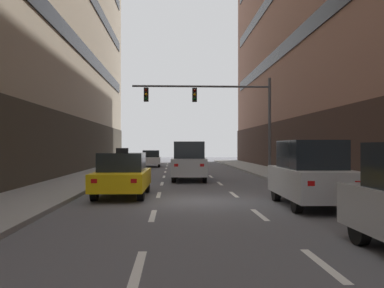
# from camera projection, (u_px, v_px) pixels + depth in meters

# --- Properties ---
(ground_plane) EXTENTS (120.00, 120.00, 0.00)m
(ground_plane) POSITION_uv_depth(u_px,v_px,m) (200.00, 201.00, 14.74)
(ground_plane) COLOR #515156
(sidewalk_left) EXTENTS (3.21, 80.00, 0.14)m
(sidewalk_left) POSITION_uv_depth(u_px,v_px,m) (24.00, 200.00, 14.45)
(sidewalk_left) COLOR gray
(sidewalk_left) RESTS_ON ground
(sidewalk_right) EXTENTS (3.21, 80.00, 0.14)m
(sidewalk_right) POSITION_uv_depth(u_px,v_px,m) (369.00, 198.00, 15.03)
(sidewalk_right) COLOR gray
(sidewalk_right) RESTS_ON ground
(lane_stripe_l1_s2) EXTENTS (0.16, 2.00, 0.01)m
(lane_stripe_l1_s2) POSITION_uv_depth(u_px,v_px,m) (138.00, 267.00, 6.68)
(lane_stripe_l1_s2) COLOR silver
(lane_stripe_l1_s2) RESTS_ON ground
(lane_stripe_l1_s3) EXTENTS (0.16, 2.00, 0.01)m
(lane_stripe_l1_s3) POSITION_uv_depth(u_px,v_px,m) (153.00, 215.00, 11.67)
(lane_stripe_l1_s3) COLOR silver
(lane_stripe_l1_s3) RESTS_ON ground
(lane_stripe_l1_s4) EXTENTS (0.16, 2.00, 0.01)m
(lane_stripe_l1_s4) POSITION_uv_depth(u_px,v_px,m) (159.00, 195.00, 16.67)
(lane_stripe_l1_s4) COLOR silver
(lane_stripe_l1_s4) RESTS_ON ground
(lane_stripe_l1_s5) EXTENTS (0.16, 2.00, 0.01)m
(lane_stripe_l1_s5) POSITION_uv_depth(u_px,v_px,m) (162.00, 184.00, 21.66)
(lane_stripe_l1_s5) COLOR silver
(lane_stripe_l1_s5) RESTS_ON ground
(lane_stripe_l1_s6) EXTENTS (0.16, 2.00, 0.01)m
(lane_stripe_l1_s6) POSITION_uv_depth(u_px,v_px,m) (164.00, 177.00, 26.66)
(lane_stripe_l1_s6) COLOR silver
(lane_stripe_l1_s6) RESTS_ON ground
(lane_stripe_l1_s7) EXTENTS (0.16, 2.00, 0.01)m
(lane_stripe_l1_s7) POSITION_uv_depth(u_px,v_px,m) (165.00, 172.00, 31.65)
(lane_stripe_l1_s7) COLOR silver
(lane_stripe_l1_s7) RESTS_ON ground
(lane_stripe_l1_s8) EXTENTS (0.16, 2.00, 0.01)m
(lane_stripe_l1_s8) POSITION_uv_depth(u_px,v_px,m) (166.00, 168.00, 36.65)
(lane_stripe_l1_s8) COLOR silver
(lane_stripe_l1_s8) RESTS_ON ground
(lane_stripe_l1_s9) EXTENTS (0.16, 2.00, 0.01)m
(lane_stripe_l1_s9) POSITION_uv_depth(u_px,v_px,m) (167.00, 166.00, 41.64)
(lane_stripe_l1_s9) COLOR silver
(lane_stripe_l1_s9) RESTS_ON ground
(lane_stripe_l1_s10) EXTENTS (0.16, 2.00, 0.01)m
(lane_stripe_l1_s10) POSITION_uv_depth(u_px,v_px,m) (168.00, 164.00, 46.64)
(lane_stripe_l1_s10) COLOR silver
(lane_stripe_l1_s10) RESTS_ON ground
(lane_stripe_l2_s2) EXTENTS (0.16, 2.00, 0.01)m
(lane_stripe_l2_s2) POSITION_uv_depth(u_px,v_px,m) (323.00, 265.00, 6.82)
(lane_stripe_l2_s2) COLOR silver
(lane_stripe_l2_s2) RESTS_ON ground
(lane_stripe_l2_s3) EXTENTS (0.16, 2.00, 0.01)m
(lane_stripe_l2_s3) POSITION_uv_depth(u_px,v_px,m) (260.00, 215.00, 11.82)
(lane_stripe_l2_s3) COLOR silver
(lane_stripe_l2_s3) RESTS_ON ground
(lane_stripe_l2_s4) EXTENTS (0.16, 2.00, 0.01)m
(lane_stripe_l2_s4) POSITION_uv_depth(u_px,v_px,m) (234.00, 194.00, 16.81)
(lane_stripe_l2_s4) COLOR silver
(lane_stripe_l2_s4) RESTS_ON ground
(lane_stripe_l2_s5) EXTENTS (0.16, 2.00, 0.01)m
(lane_stripe_l2_s5) POSITION_uv_depth(u_px,v_px,m) (220.00, 183.00, 21.81)
(lane_stripe_l2_s5) COLOR silver
(lane_stripe_l2_s5) RESTS_ON ground
(lane_stripe_l2_s6) EXTENTS (0.16, 2.00, 0.01)m
(lane_stripe_l2_s6) POSITION_uv_depth(u_px,v_px,m) (211.00, 177.00, 26.80)
(lane_stripe_l2_s6) COLOR silver
(lane_stripe_l2_s6) RESTS_ON ground
(lane_stripe_l2_s7) EXTENTS (0.16, 2.00, 0.01)m
(lane_stripe_l2_s7) POSITION_uv_depth(u_px,v_px,m) (205.00, 172.00, 31.80)
(lane_stripe_l2_s7) COLOR silver
(lane_stripe_l2_s7) RESTS_ON ground
(lane_stripe_l2_s8) EXTENTS (0.16, 2.00, 0.01)m
(lane_stripe_l2_s8) POSITION_uv_depth(u_px,v_px,m) (200.00, 168.00, 36.79)
(lane_stripe_l2_s8) COLOR silver
(lane_stripe_l2_s8) RESTS_ON ground
(lane_stripe_l2_s9) EXTENTS (0.16, 2.00, 0.01)m
(lane_stripe_l2_s9) POSITION_uv_depth(u_px,v_px,m) (197.00, 166.00, 41.78)
(lane_stripe_l2_s9) COLOR silver
(lane_stripe_l2_s9) RESTS_ON ground
(lane_stripe_l2_s10) EXTENTS (0.16, 2.00, 0.01)m
(lane_stripe_l2_s10) POSITION_uv_depth(u_px,v_px,m) (195.00, 164.00, 46.78)
(lane_stripe_l2_s10) COLOR silver
(lane_stripe_l2_s10) RESTS_ON ground
(car_driving_0) EXTENTS (1.88, 4.29, 1.59)m
(car_driving_0) POSITION_uv_depth(u_px,v_px,m) (151.00, 159.00, 39.73)
(car_driving_0) COLOR black
(car_driving_0) RESTS_ON ground
(car_driving_1) EXTENTS (2.15, 4.70, 2.23)m
(car_driving_1) POSITION_uv_depth(u_px,v_px,m) (189.00, 161.00, 23.81)
(car_driving_1) COLOR black
(car_driving_1) RESTS_ON ground
(taxi_driving_2) EXTENTS (1.97, 4.59, 1.90)m
(taxi_driving_2) POSITION_uv_depth(u_px,v_px,m) (123.00, 175.00, 16.15)
(taxi_driving_2) COLOR black
(taxi_driving_2) RESTS_ON ground
(car_parked_1) EXTENTS (1.98, 4.50, 2.16)m
(car_parked_1) POSITION_uv_depth(u_px,v_px,m) (310.00, 174.00, 13.48)
(car_parked_1) COLOR black
(car_parked_1) RESTS_ON ground
(traffic_signal_0) EXTENTS (8.46, 0.35, 6.01)m
(traffic_signal_0) POSITION_uv_depth(u_px,v_px,m) (221.00, 106.00, 25.12)
(traffic_signal_0) COLOR #4C4C51
(traffic_signal_0) RESTS_ON sidewalk_right
(pedestrian_1) EXTENTS (0.50, 0.31, 1.61)m
(pedestrian_1) POSITION_uv_depth(u_px,v_px,m) (303.00, 162.00, 23.62)
(pedestrian_1) COLOR black
(pedestrian_1) RESTS_ON sidewalk_right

